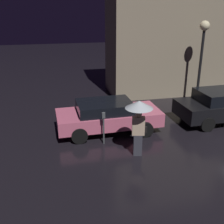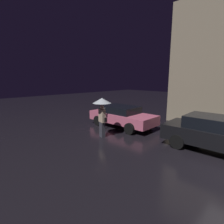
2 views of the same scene
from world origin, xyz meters
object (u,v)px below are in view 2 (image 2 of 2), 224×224
at_px(parked_car_black, 219,134).
at_px(parking_meter, 105,116).
at_px(pedestrian_with_umbrella, 102,107).
at_px(parked_car_pink, 122,116).

xyz_separation_m(parked_car_black, parking_meter, (-5.88, -1.10, 0.03)).
bearing_deg(pedestrian_with_umbrella, parked_car_black, 37.75).
bearing_deg(parked_car_pink, pedestrian_with_umbrella, -75.72).
bearing_deg(parked_car_black, parking_meter, -171.66).
distance_m(parked_car_pink, parking_meter, 1.21).
bearing_deg(parking_meter, parked_car_black, 10.61).
bearing_deg(parked_car_black, parked_car_pink, 177.30).
height_order(parked_car_black, pedestrian_with_umbrella, pedestrian_with_umbrella).
bearing_deg(pedestrian_with_umbrella, parked_car_pink, 119.15).
height_order(parked_car_pink, parked_car_black, parked_car_black).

